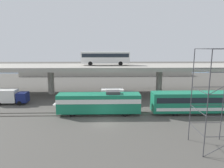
{
  "coord_description": "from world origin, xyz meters",
  "views": [
    {
      "loc": [
        0.43,
        -29.94,
        11.7
      ],
      "look_at": [
        1.6,
        17.43,
        2.91
      ],
      "focal_mm": 32.33,
      "sensor_mm": 36.0,
      "label": 1
    }
  ],
  "objects_px": {
    "train_coach_lead": "(212,102)",
    "parked_car_1": "(136,68)",
    "scaffolding_tower": "(217,97)",
    "service_truck_west": "(117,96)",
    "parked_car_0": "(88,68)",
    "parked_car_5": "(146,69)",
    "parked_car_2": "(98,69)",
    "service_truck_east": "(10,96)",
    "parked_car_3": "(173,69)",
    "train_locomotive": "(95,102)",
    "transit_bus_on_overpass": "(105,57)",
    "parked_car_4": "(105,69)"
  },
  "relations": [
    {
      "from": "train_coach_lead",
      "to": "service_truck_west",
      "type": "xyz_separation_m",
      "value": [
        -16.55,
        6.93,
        -0.53
      ]
    },
    {
      "from": "parked_car_0",
      "to": "parked_car_5",
      "type": "bearing_deg",
      "value": 170.38
    },
    {
      "from": "train_coach_lead",
      "to": "service_truck_west",
      "type": "distance_m",
      "value": 17.95
    },
    {
      "from": "service_truck_east",
      "to": "scaffolding_tower",
      "type": "xyz_separation_m",
      "value": [
        32.4,
        -19.28,
        4.55
      ]
    },
    {
      "from": "parked_car_3",
      "to": "parked_car_4",
      "type": "distance_m",
      "value": 28.33
    },
    {
      "from": "transit_bus_on_overpass",
      "to": "parked_car_2",
      "type": "height_order",
      "value": "transit_bus_on_overpass"
    },
    {
      "from": "train_locomotive",
      "to": "parked_car_1",
      "type": "distance_m",
      "value": 54.15
    },
    {
      "from": "service_truck_west",
      "to": "service_truck_east",
      "type": "distance_m",
      "value": 22.05
    },
    {
      "from": "service_truck_west",
      "to": "scaffolding_tower",
      "type": "xyz_separation_m",
      "value": [
        10.35,
        -19.28,
        4.55
      ]
    },
    {
      "from": "parked_car_2",
      "to": "parked_car_3",
      "type": "distance_m",
      "value": 31.41
    },
    {
      "from": "train_locomotive",
      "to": "parked_car_0",
      "type": "xyz_separation_m",
      "value": [
        -6.29,
        53.86,
        0.33
      ]
    },
    {
      "from": "parked_car_1",
      "to": "parked_car_2",
      "type": "xyz_separation_m",
      "value": [
        -16.34,
        -3.7,
        -0.0
      ]
    },
    {
      "from": "service_truck_east",
      "to": "parked_car_1",
      "type": "height_order",
      "value": "parked_car_1"
    },
    {
      "from": "train_coach_lead",
      "to": "parked_car_0",
      "type": "distance_m",
      "value": 60.23
    },
    {
      "from": "scaffolding_tower",
      "to": "parked_car_3",
      "type": "height_order",
      "value": "scaffolding_tower"
    },
    {
      "from": "train_coach_lead",
      "to": "parked_car_0",
      "type": "height_order",
      "value": "train_coach_lead"
    },
    {
      "from": "train_coach_lead",
      "to": "parked_car_0",
      "type": "xyz_separation_m",
      "value": [
        -26.95,
        53.86,
        0.35
      ]
    },
    {
      "from": "scaffolding_tower",
      "to": "service_truck_west",
      "type": "bearing_deg",
      "value": 118.22
    },
    {
      "from": "parked_car_0",
      "to": "parked_car_5",
      "type": "relative_size",
      "value": 0.95
    },
    {
      "from": "train_locomotive",
      "to": "scaffolding_tower",
      "type": "distance_m",
      "value": 19.43
    },
    {
      "from": "parked_car_5",
      "to": "parked_car_1",
      "type": "bearing_deg",
      "value": 147.64
    },
    {
      "from": "train_coach_lead",
      "to": "parked_car_1",
      "type": "xyz_separation_m",
      "value": [
        -6.09,
        52.15,
        0.36
      ]
    },
    {
      "from": "transit_bus_on_overpass",
      "to": "parked_car_5",
      "type": "xyz_separation_m",
      "value": [
        16.75,
        32.83,
        -6.67
      ]
    },
    {
      "from": "scaffolding_tower",
      "to": "parked_car_2",
      "type": "distance_m",
      "value": 63.04
    },
    {
      "from": "train_coach_lead",
      "to": "service_truck_east",
      "type": "xyz_separation_m",
      "value": [
        -38.6,
        6.93,
        -0.53
      ]
    },
    {
      "from": "parked_car_5",
      "to": "train_coach_lead",
      "type": "bearing_deg",
      "value": -87.53
    },
    {
      "from": "service_truck_west",
      "to": "parked_car_4",
      "type": "height_order",
      "value": "parked_car_4"
    },
    {
      "from": "scaffolding_tower",
      "to": "parked_car_1",
      "type": "distance_m",
      "value": 64.61
    },
    {
      "from": "service_truck_east",
      "to": "parked_car_2",
      "type": "bearing_deg",
      "value": 68.72
    },
    {
      "from": "train_coach_lead",
      "to": "parked_car_2",
      "type": "relative_size",
      "value": 4.96
    },
    {
      "from": "transit_bus_on_overpass",
      "to": "parked_car_2",
      "type": "distance_m",
      "value": 32.52
    },
    {
      "from": "service_truck_east",
      "to": "parked_car_0",
      "type": "height_order",
      "value": "parked_car_0"
    },
    {
      "from": "train_locomotive",
      "to": "train_coach_lead",
      "type": "bearing_deg",
      "value": -180.0
    },
    {
      "from": "service_truck_east",
      "to": "service_truck_west",
      "type": "bearing_deg",
      "value": 0.0
    },
    {
      "from": "parked_car_0",
      "to": "parked_car_1",
      "type": "height_order",
      "value": "same"
    },
    {
      "from": "parked_car_2",
      "to": "train_coach_lead",
      "type": "bearing_deg",
      "value": -65.17
    },
    {
      "from": "scaffolding_tower",
      "to": "parked_car_1",
      "type": "bearing_deg",
      "value": 89.9
    },
    {
      "from": "service_truck_west",
      "to": "train_locomotive",
      "type": "bearing_deg",
      "value": -120.68
    },
    {
      "from": "parked_car_2",
      "to": "parked_car_3",
      "type": "relative_size",
      "value": 0.96
    },
    {
      "from": "train_locomotive",
      "to": "parked_car_2",
      "type": "relative_size",
      "value": 3.56
    },
    {
      "from": "train_coach_lead",
      "to": "parked_car_2",
      "type": "height_order",
      "value": "train_coach_lead"
    },
    {
      "from": "parked_car_2",
      "to": "parked_car_0",
      "type": "bearing_deg",
      "value": 129.95
    },
    {
      "from": "train_coach_lead",
      "to": "parked_car_5",
      "type": "height_order",
      "value": "train_coach_lead"
    },
    {
      "from": "service_truck_west",
      "to": "parked_car_5",
      "type": "height_order",
      "value": "parked_car_5"
    },
    {
      "from": "parked_car_0",
      "to": "parked_car_3",
      "type": "distance_m",
      "value": 36.31
    },
    {
      "from": "transit_bus_on_overpass",
      "to": "parked_car_5",
      "type": "bearing_deg",
      "value": 62.97
    },
    {
      "from": "service_truck_west",
      "to": "parked_car_4",
      "type": "distance_m",
      "value": 43.92
    },
    {
      "from": "parked_car_0",
      "to": "parked_car_2",
      "type": "bearing_deg",
      "value": 129.95
    },
    {
      "from": "train_locomotive",
      "to": "train_coach_lead",
      "type": "xyz_separation_m",
      "value": [
        20.66,
        -0.0,
        -0.02
      ]
    },
    {
      "from": "parked_car_2",
      "to": "parked_car_4",
      "type": "bearing_deg",
      "value": 36.15
    }
  ]
}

